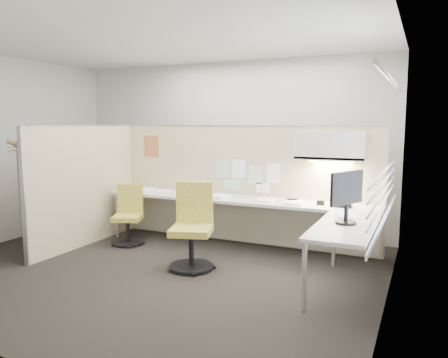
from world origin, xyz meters
The scene contains 26 objects.
floor centered at (0.00, 0.00, -0.01)m, with size 5.50×4.50×0.01m, color black.
ceiling centered at (0.00, 0.00, 2.80)m, with size 5.50×4.50×0.01m, color white.
wall_back centered at (0.00, 2.25, 1.40)m, with size 5.50×0.02×2.80m, color beige.
wall_right centered at (2.75, 0.00, 1.40)m, with size 0.02×4.50×2.80m, color beige.
window_pane centered at (2.73, 0.00, 1.55)m, with size 0.01×2.80×1.30m, color #939DAA.
partition_back centered at (0.55, 1.60, 0.88)m, with size 4.10×0.06×1.75m, color #CBBC8D.
partition_left centered at (-1.50, 0.50, 0.88)m, with size 0.06×2.20×1.75m, color #CBBC8D.
desk centered at (0.93, 1.13, 0.60)m, with size 4.00×2.07×0.73m.
overhead_bin centered at (1.90, 1.39, 1.51)m, with size 0.90×0.36×0.38m, color beige.
task_light_strip centered at (1.90, 1.39, 1.30)m, with size 0.60×0.06×0.02m, color #FFEABF.
pinned_papers centered at (0.63, 1.57, 1.03)m, with size 1.01×0.00×0.47m.
poster centered at (-1.05, 1.57, 1.42)m, with size 0.28×0.00×0.35m, color orange.
chair_left centered at (-0.96, 0.80, 0.41)m, with size 0.53×0.55×0.87m.
chair_right centered at (0.44, 0.25, 0.49)m, with size 0.62×0.63×1.05m.
monitor centered at (2.30, 0.30, 1.06)m, with size 0.26×0.50×0.56m.
phone centered at (2.11, 1.26, 0.78)m, with size 0.21×0.20×0.12m.
stapler centered at (1.42, 1.30, 0.76)m, with size 0.14×0.04×0.05m, color black.
tape_dispenser centered at (1.81, 1.26, 0.76)m, with size 0.10×0.06×0.06m, color black.
coat_hook centered at (-1.58, -0.50, 1.41)m, with size 0.18×0.47×1.41m.
paper_stack_0 centered at (-1.00, 1.29, 0.75)m, with size 0.23×0.30×0.04m, color white.
paper_stack_1 centered at (-0.33, 1.35, 0.74)m, with size 0.23×0.30×0.02m, color white.
paper_stack_2 centered at (0.37, 1.18, 0.75)m, with size 0.23×0.30×0.04m, color white.
paper_stack_3 centered at (1.04, 1.29, 0.74)m, with size 0.23×0.30×0.02m, color white.
paper_stack_4 centered at (1.47, 1.19, 0.75)m, with size 0.23×0.30×0.03m, color white.
paper_stack_5 centered at (2.25, 0.69, 0.74)m, with size 0.23×0.30×0.02m, color white.
paper_stack_6 centered at (-0.67, 1.32, 0.74)m, with size 0.23×0.30×0.02m, color white.
Camera 1 is at (3.05, -4.41, 1.81)m, focal length 35.00 mm.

